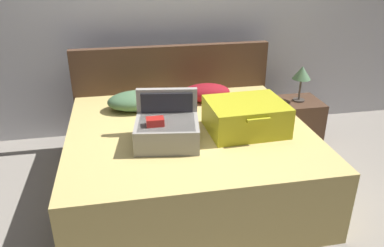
{
  "coord_description": "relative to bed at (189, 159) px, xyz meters",
  "views": [
    {
      "loc": [
        -0.48,
        -2.23,
        1.83
      ],
      "look_at": [
        0.0,
        0.27,
        0.65
      ],
      "focal_mm": 35.57,
      "sensor_mm": 36.0,
      "label": 1
    }
  ],
  "objects": [
    {
      "name": "ground_plane",
      "position": [
        0.0,
        -0.4,
        -0.28
      ],
      "size": [
        12.0,
        12.0,
        0.0
      ],
      "primitive_type": "plane",
      "color": "gray"
    },
    {
      "name": "back_wall",
      "position": [
        0.0,
        1.25,
        1.02
      ],
      "size": [
        8.0,
        0.1,
        2.6
      ],
      "primitive_type": "cube",
      "color": "silver",
      "rests_on": "ground"
    },
    {
      "name": "bed",
      "position": [
        0.0,
        0.0,
        0.0
      ],
      "size": [
        1.86,
        1.7,
        0.55
      ],
      "primitive_type": "cube",
      "color": "tan",
      "rests_on": "ground"
    },
    {
      "name": "headboard",
      "position": [
        0.0,
        0.89,
        0.22
      ],
      "size": [
        1.89,
        0.08,
        1.0
      ],
      "primitive_type": "cube",
      "color": "#4C3323",
      "rests_on": "ground"
    },
    {
      "name": "hard_case_large",
      "position": [
        0.42,
        -0.11,
        0.4
      ],
      "size": [
        0.59,
        0.5,
        0.23
      ],
      "rotation": [
        0.0,
        0.0,
        0.04
      ],
      "color": "gold",
      "rests_on": "bed"
    },
    {
      "name": "hard_case_medium",
      "position": [
        -0.2,
        -0.2,
        0.39
      ],
      "size": [
        0.5,
        0.46,
        0.35
      ],
      "rotation": [
        0.0,
        0.0,
        -0.15
      ],
      "color": "gray",
      "rests_on": "bed"
    },
    {
      "name": "pillow_near_headboard",
      "position": [
        -0.37,
        0.47,
        0.36
      ],
      "size": [
        0.52,
        0.34,
        0.16
      ],
      "primitive_type": "ellipsoid",
      "rotation": [
        0.0,
        0.0,
        0.07
      ],
      "color": "#4C724C",
      "rests_on": "bed"
    },
    {
      "name": "pillow_center_head",
      "position": [
        0.26,
        0.55,
        0.36
      ],
      "size": [
        0.45,
        0.27,
        0.16
      ],
      "primitive_type": "ellipsoid",
      "rotation": [
        0.0,
        0.0,
        -0.04
      ],
      "color": "maroon",
      "rests_on": "bed"
    },
    {
      "name": "nightstand",
      "position": [
        1.21,
        0.6,
        -0.04
      ],
      "size": [
        0.44,
        0.4,
        0.46
      ],
      "primitive_type": "cube",
      "color": "#4C3323",
      "rests_on": "ground"
    },
    {
      "name": "table_lamp",
      "position": [
        1.21,
        0.6,
        0.46
      ],
      "size": [
        0.17,
        0.17,
        0.35
      ],
      "color": "#3F3833",
      "rests_on": "nightstand"
    }
  ]
}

